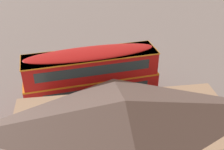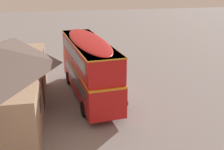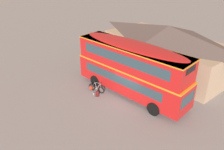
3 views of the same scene
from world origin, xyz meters
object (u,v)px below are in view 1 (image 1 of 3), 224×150
Objects in this scene: double_decker_bus at (91,75)px; backpack_on_ground at (107,82)px; touring_bicycle at (115,82)px; water_bottle_clear_plastic at (111,82)px.

backpack_on_ground is (-1.63, -2.48, -2.39)m from double_decker_bus.
touring_bicycle is at bearing -138.01° from double_decker_bus.
double_decker_bus is 3.81m from backpack_on_ground.
double_decker_bus is 3.88m from touring_bicycle.
touring_bicycle reaches higher than backpack_on_ground.
touring_bicycle reaches higher than water_bottle_clear_plastic.
backpack_on_ground is at bearing -28.02° from touring_bicycle.
water_bottle_clear_plastic is (0.30, -0.50, -0.26)m from touring_bicycle.
water_bottle_clear_plastic is at bearing -128.00° from double_decker_bus.
water_bottle_clear_plastic is at bearing -162.80° from backpack_on_ground.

